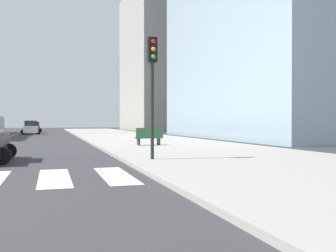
{
  "coord_description": "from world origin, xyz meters",
  "views": [
    {
      "loc": [
        4.4,
        -7.68,
        1.64
      ],
      "look_at": [
        16.91,
        32.92,
        1.21
      ],
      "focal_mm": 40.77,
      "sensor_mm": 36.0,
      "label": 1
    }
  ],
  "objects_px": {
    "car_red_second": "(34,127)",
    "traffic_light_near_corner": "(152,74)",
    "car_white_third": "(31,128)",
    "park_bench": "(149,137)"
  },
  "relations": [
    {
      "from": "car_red_second",
      "to": "traffic_light_near_corner",
      "type": "height_order",
      "value": "traffic_light_near_corner"
    },
    {
      "from": "car_white_third",
      "to": "traffic_light_near_corner",
      "type": "xyz_separation_m",
      "value": [
        6.52,
        -40.07,
        2.73
      ]
    },
    {
      "from": "car_white_third",
      "to": "park_bench",
      "type": "bearing_deg",
      "value": 103.57
    },
    {
      "from": "car_red_second",
      "to": "traffic_light_near_corner",
      "type": "bearing_deg",
      "value": 95.8
    },
    {
      "from": "traffic_light_near_corner",
      "to": "park_bench",
      "type": "relative_size",
      "value": 2.7
    },
    {
      "from": "car_red_second",
      "to": "traffic_light_near_corner",
      "type": "xyz_separation_m",
      "value": [
        6.49,
        -51.36,
        2.8
      ]
    },
    {
      "from": "park_bench",
      "to": "car_red_second",
      "type": "bearing_deg",
      "value": 9.72
    },
    {
      "from": "car_red_second",
      "to": "park_bench",
      "type": "height_order",
      "value": "car_red_second"
    },
    {
      "from": "car_white_third",
      "to": "traffic_light_near_corner",
      "type": "bearing_deg",
      "value": 97.18
    },
    {
      "from": "car_red_second",
      "to": "car_white_third",
      "type": "distance_m",
      "value": 11.29
    }
  ]
}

